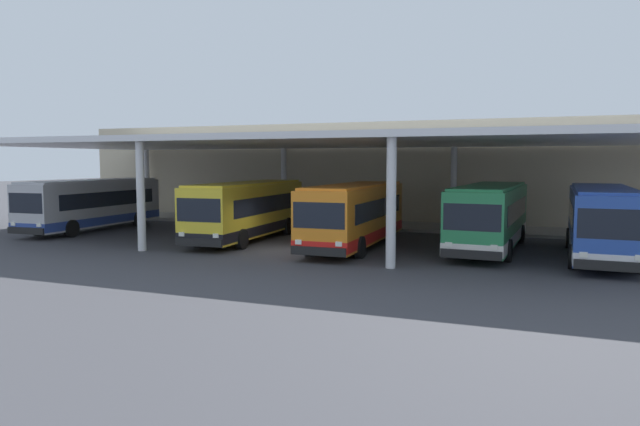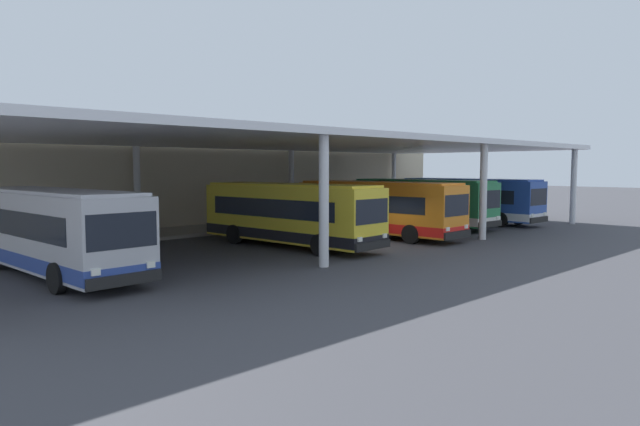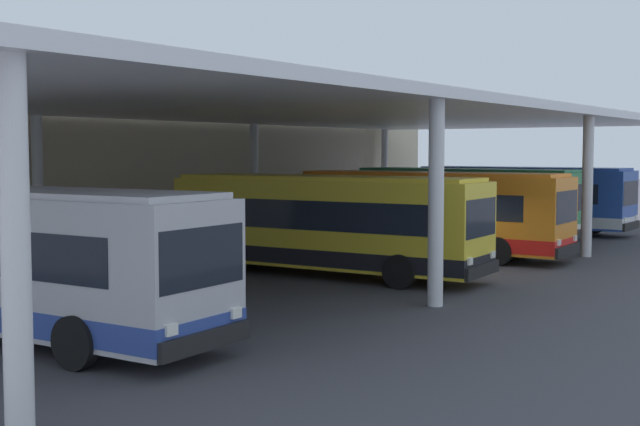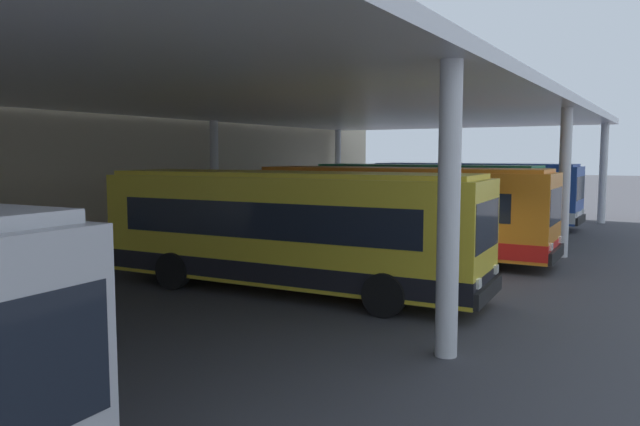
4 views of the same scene
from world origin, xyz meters
name	(u,v)px [view 1 (image 1 of 4)]	position (x,y,z in m)	size (l,w,h in m)	color
ground_plane	(280,251)	(0.00, 0.00, 0.00)	(200.00, 200.00, 0.00)	#3D3D42
platform_kerb	(356,224)	(0.00, 11.75, 0.09)	(42.00, 4.50, 0.18)	gray
station_building_facade	(370,172)	(0.00, 15.00, 3.54)	(48.00, 1.60, 7.09)	#C1B293
canopy_shelter	(322,144)	(0.00, 5.50, 5.31)	(40.00, 17.00, 5.55)	silver
bus_nearest_bay	(93,204)	(-14.52, 3.20, 1.66)	(3.07, 10.64, 3.17)	#B7B7BC
bus_second_bay	(247,210)	(-3.33, 2.85, 1.66)	(3.14, 10.66, 3.17)	yellow
bus_middle_bay	(355,214)	(3.01, 2.44, 1.66)	(2.90, 10.59, 3.17)	orange
bus_far_bay	(490,216)	(9.40, 3.95, 1.66)	(3.03, 10.63, 3.17)	#28844C
bus_departing	(602,221)	(14.23, 3.21, 1.66)	(2.81, 10.56, 3.17)	#284CA8
bench_waiting	(219,211)	(-10.66, 11.82, 0.66)	(1.80, 0.45, 0.92)	#4C515B
trash_bin	(262,212)	(-7.18, 11.92, 0.68)	(0.52, 0.52, 0.98)	#236638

